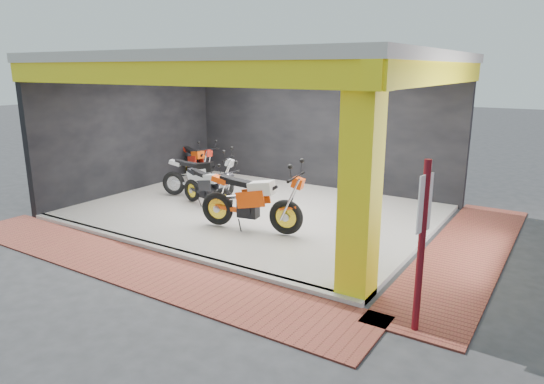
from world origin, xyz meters
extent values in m
plane|color=#2D2D30|center=(0.00, 0.00, 0.00)|extent=(80.00, 80.00, 0.00)
cube|color=white|center=(0.00, 2.00, 0.05)|extent=(8.00, 6.00, 0.10)
cube|color=beige|center=(0.00, 2.00, 3.60)|extent=(8.40, 6.40, 0.20)
cube|color=black|center=(0.00, 5.10, 1.75)|extent=(8.20, 0.20, 3.50)
cube|color=black|center=(-4.10, 2.00, 1.75)|extent=(0.20, 6.20, 3.50)
cube|color=yellow|center=(3.75, -0.75, 1.75)|extent=(0.50, 0.50, 3.50)
cube|color=yellow|center=(0.00, -1.00, 3.30)|extent=(8.40, 0.30, 0.40)
cube|color=yellow|center=(4.00, 2.00, 3.30)|extent=(0.30, 6.40, 0.40)
cube|color=white|center=(0.00, -1.02, 0.05)|extent=(8.00, 0.20, 0.10)
cube|color=brown|center=(0.00, -1.80, 0.01)|extent=(9.00, 1.40, 0.03)
cube|color=brown|center=(4.80, 2.00, 0.01)|extent=(1.40, 7.00, 0.03)
cylinder|color=#5D0D15|center=(4.82, -1.27, 1.16)|extent=(0.09, 0.09, 2.32)
cube|color=white|center=(4.82, -1.27, 1.76)|extent=(0.09, 0.32, 0.74)
camera|label=1|loc=(6.34, -7.16, 3.38)|focal=32.00mm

